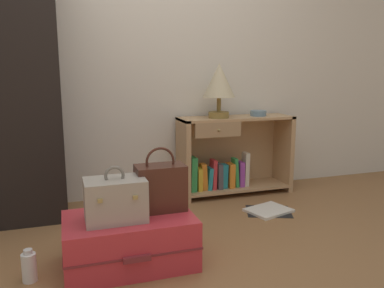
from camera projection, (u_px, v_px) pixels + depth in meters
name	position (u px, v px, depth m)	size (l,w,h in m)	color
ground_plane	(184.00, 280.00, 2.01)	(9.00, 9.00, 0.00)	olive
back_wall	(129.00, 41.00, 3.17)	(6.40, 0.10, 2.60)	silver
bookshelf	(230.00, 157.00, 3.40)	(0.99, 0.33, 0.67)	tan
table_lamp	(219.00, 83.00, 3.20)	(0.27, 0.27, 0.45)	olive
bowl	(258.00, 113.00, 3.38)	(0.14, 0.14, 0.05)	slate
suitcase_large	(130.00, 240.00, 2.15)	(0.71, 0.46, 0.28)	#D1333D
train_case	(115.00, 199.00, 2.06)	(0.32, 0.22, 0.30)	#A89E8E
handbag	(161.00, 187.00, 2.21)	(0.28, 0.16, 0.36)	#472319
bottle	(29.00, 267.00, 1.99)	(0.07, 0.07, 0.17)	white
open_book_on_floor	(269.00, 211.00, 2.99)	(0.41, 0.37, 0.02)	white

